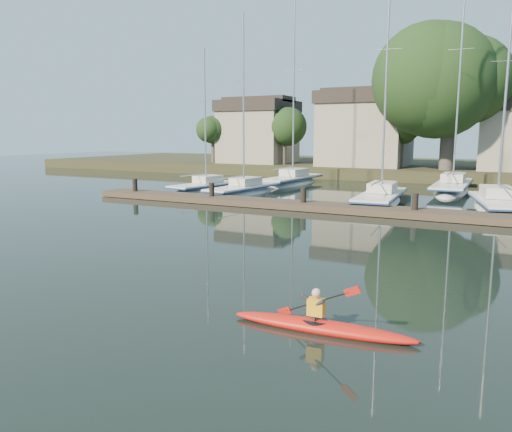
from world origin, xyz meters
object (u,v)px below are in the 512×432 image
at_px(dock, 356,209).
at_px(sailboat_2, 380,207).
at_px(sailboat_3, 497,214).
at_px(sailboat_5, 291,187).
at_px(kayak, 321,324).
at_px(sailboat_6, 452,194).
at_px(sailboat_1, 242,197).
at_px(sailboat_0, 205,194).

relative_size(dock, sailboat_2, 2.21).
bearing_deg(sailboat_3, dock, -158.66).
bearing_deg(sailboat_2, sailboat_5, 135.21).
bearing_deg(sailboat_2, kayak, -83.83).
relative_size(sailboat_2, sailboat_6, 0.90).
bearing_deg(sailboat_5, dock, -49.98).
bearing_deg(sailboat_1, sailboat_3, 5.06).
xyz_separation_m(kayak, sailboat_5, (-12.84, 28.37, -0.35)).
height_order(kayak, sailboat_3, sailboat_3).
relative_size(sailboat_3, sailboat_5, 0.87).
bearing_deg(kayak, dock, 99.82).
relative_size(dock, sailboat_1, 2.58).
bearing_deg(sailboat_5, sailboat_3, -23.12).
distance_m(kayak, sailboat_1, 24.35).
xyz_separation_m(sailboat_1, sailboat_3, (15.97, -0.07, -0.03)).
height_order(sailboat_2, sailboat_6, sailboat_6).
relative_size(sailboat_1, sailboat_2, 0.86).
distance_m(kayak, sailboat_2, 20.57).
relative_size(sailboat_3, sailboat_6, 0.80).
distance_m(kayak, sailboat_5, 31.14).
xyz_separation_m(sailboat_2, sailboat_3, (6.35, 0.16, -0.01)).
relative_size(kayak, sailboat_2, 0.26).
bearing_deg(sailboat_0, sailboat_6, 36.30).
distance_m(kayak, sailboat_0, 26.52).
bearing_deg(sailboat_1, sailboat_5, 93.09).
relative_size(kayak, sailboat_0, 0.36).
distance_m(dock, sailboat_3, 7.96).
distance_m(kayak, sailboat_6, 28.96).
relative_size(kayak, sailboat_1, 0.31).
bearing_deg(dock, sailboat_0, 159.47).
bearing_deg(dock, sailboat_6, 75.08).
relative_size(kayak, sailboat_3, 0.30).
distance_m(kayak, dock, 16.54).
height_order(kayak, sailboat_5, sailboat_5).
height_order(kayak, sailboat_6, sailboat_6).
bearing_deg(sailboat_2, sailboat_3, -2.32).
xyz_separation_m(sailboat_3, sailboat_6, (-3.24, 8.54, 0.01)).
xyz_separation_m(sailboat_5, sailboat_6, (12.42, 0.58, -0.00)).
height_order(sailboat_2, sailboat_5, sailboat_5).
height_order(sailboat_1, sailboat_3, sailboat_3).
bearing_deg(kayak, sailboat_6, 87.20).
height_order(dock, sailboat_5, sailboat_5).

